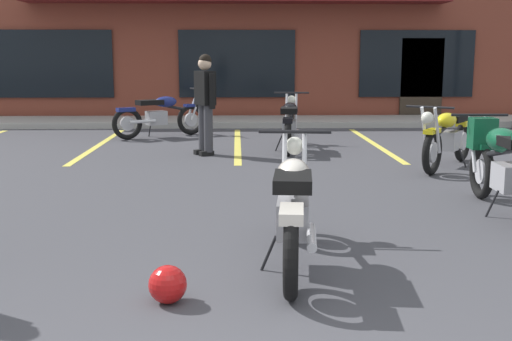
{
  "coord_description": "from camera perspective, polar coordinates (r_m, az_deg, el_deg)",
  "views": [
    {
      "loc": [
        -0.02,
        -2.51,
        1.63
      ],
      "look_at": [
        0.17,
        3.56,
        0.55
      ],
      "focal_mm": 44.87,
      "sensor_mm": 36.0,
      "label": 1
    }
  ],
  "objects": [
    {
      "name": "person_in_black_shirt",
      "position": [
        10.72,
        -4.56,
        6.44
      ],
      "size": [
        0.41,
        0.57,
        1.68
      ],
      "color": "black",
      "rests_on": "ground_plane"
    },
    {
      "name": "motorcycle_red_sportbike",
      "position": [
        11.34,
        3.02,
        4.18
      ],
      "size": [
        0.7,
        2.11,
        0.98
      ],
      "color": "black",
      "rests_on": "ground_plane"
    },
    {
      "name": "ground_plane",
      "position": [
        6.89,
        -1.56,
        -3.59
      ],
      "size": [
        80.0,
        80.0,
        0.0
      ],
      "primitive_type": "plane",
      "color": "#3D3D42"
    },
    {
      "name": "motorcycle_foreground_classic",
      "position": [
        5.05,
        3.33,
        -3.31
      ],
      "size": [
        0.68,
        2.11,
        0.98
      ],
      "color": "black",
      "rests_on": "ground_plane"
    },
    {
      "name": "helmet_on_pavement",
      "position": [
        4.39,
        -7.87,
        -10.02
      ],
      "size": [
        0.26,
        0.26,
        0.26
      ],
      "color": "#B71414",
      "rests_on": "ground_plane"
    },
    {
      "name": "motorcycle_black_cruiser",
      "position": [
        9.87,
        16.75,
        2.88
      ],
      "size": [
        1.45,
        1.81,
        0.98
      ],
      "color": "black",
      "rests_on": "ground_plane"
    },
    {
      "name": "sidewalk_kerb",
      "position": [
        15.64,
        -1.68,
        4.38
      ],
      "size": [
        22.0,
        1.8,
        0.14
      ],
      "primitive_type": "cube",
      "color": "#A8A59E",
      "rests_on": "ground_plane"
    },
    {
      "name": "motorcycle_silver_naked",
      "position": [
        13.28,
        -8.47,
        4.95
      ],
      "size": [
        1.85,
        1.38,
        0.98
      ],
      "color": "black",
      "rests_on": "ground_plane"
    },
    {
      "name": "brick_storefront_building",
      "position": [
        19.35,
        -1.72,
        10.93
      ],
      "size": [
        17.39,
        6.44,
        3.81
      ],
      "color": "brown",
      "rests_on": "ground_plane"
    },
    {
      "name": "motorcycle_blue_standard",
      "position": [
        7.26,
        21.12,
        0.68
      ],
      "size": [
        0.66,
        2.11,
        0.98
      ],
      "color": "black",
      "rests_on": "ground_plane"
    },
    {
      "name": "painted_stall_lines",
      "position": [
        12.08,
        -1.65,
        2.36
      ],
      "size": [
        10.49,
        4.8,
        0.01
      ],
      "color": "#DBCC4C",
      "rests_on": "ground_plane"
    }
  ]
}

